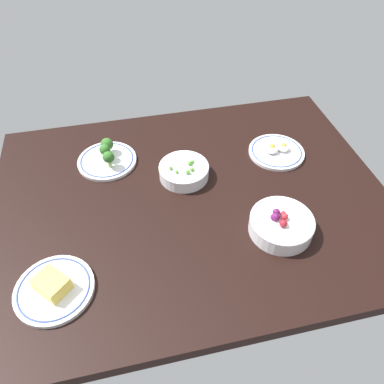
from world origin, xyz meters
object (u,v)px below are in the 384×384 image
object	(u,v)px
bowl_berries	(281,224)
bowl_peas	(184,171)
plate_eggs	(276,151)
plate_cheese	(54,288)
plate_broccoli	(107,158)

from	to	relation	value
bowl_berries	bowl_peas	bearing A→B (deg)	-51.82
plate_eggs	plate_cheese	bearing A→B (deg)	27.34
bowl_peas	plate_cheese	world-z (taller)	bowl_peas
plate_eggs	bowl_berries	distance (cm)	34.14
plate_eggs	bowl_berries	bearing A→B (deg)	70.08
plate_eggs	plate_broccoli	distance (cm)	57.76
plate_eggs	plate_broccoli	xyz separation A→B (cm)	(57.17, -8.20, 0.76)
plate_cheese	plate_eggs	bearing A→B (deg)	-152.66
bowl_peas	plate_cheese	bearing A→B (deg)	40.21
plate_cheese	plate_broccoli	distance (cm)	48.57
bowl_peas	bowl_berries	world-z (taller)	bowl_berries
plate_cheese	plate_broccoli	bearing A→B (deg)	-108.98
bowl_berries	plate_broccoli	distance (cm)	60.80
bowl_peas	plate_broccoli	bearing A→B (deg)	-27.80
bowl_berries	plate_cheese	world-z (taller)	bowl_berries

